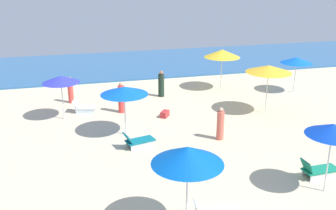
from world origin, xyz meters
TOP-DOWN VIEW (x-y plane):
  - ocean at (0.00, 24.94)m, footprint 60.00×10.12m
  - umbrella_2 at (-2.62, 10.50)m, footprint 2.22×2.22m
  - lounge_chair_2_0 at (-2.30, 8.99)m, footprint 1.48×0.92m
  - umbrella_3 at (-1.99, 2.82)m, footprint 2.10×2.10m
  - umbrella_4 at (4.62, 16.41)m, footprint 2.32×2.32m
  - umbrella_6 at (-5.44, 13.41)m, footprint 1.91×1.91m
  - lounge_chair_6_0 at (-4.36, 14.20)m, footprint 1.36×0.93m
  - umbrella_7 at (5.28, 11.55)m, footprint 2.43×2.43m
  - umbrella_8 at (8.90, 14.61)m, footprint 1.99×1.99m
  - umbrella_9 at (3.39, 3.65)m, footprint 1.82×1.82m
  - lounge_chair_9_0 at (3.78, 4.60)m, footprint 1.50×0.65m
  - beachgoer_0 at (-4.98, 16.06)m, footprint 0.36×0.36m
  - beachgoer_1 at (0.46, 15.88)m, footprint 0.49×0.49m
  - beachgoer_2 at (-2.34, 13.63)m, footprint 0.41×0.41m
  - beachgoer_3 at (1.51, 8.84)m, footprint 0.42×0.42m
  - cooler_box_0 at (-0.23, 12.31)m, footprint 0.60×0.65m

SIDE VIEW (x-z plane):
  - ocean at x=0.00m, z-range 0.00..0.12m
  - cooler_box_0 at x=-0.23m, z-range 0.00..0.33m
  - lounge_chair_2_0 at x=-2.30m, z-range -0.09..0.65m
  - lounge_chair_6_0 at x=-4.36m, z-range -0.06..0.63m
  - lounge_chair_9_0 at x=3.78m, z-range -0.10..0.67m
  - beachgoer_3 at x=1.51m, z-range -0.06..1.50m
  - beachgoer_0 at x=-4.98m, z-range -0.03..1.54m
  - beachgoer_1 at x=0.46m, z-range -0.06..1.57m
  - beachgoer_2 at x=-2.34m, z-range -0.06..1.66m
  - umbrella_8 at x=8.90m, z-range 0.95..3.21m
  - umbrella_6 at x=-5.44m, z-range 0.98..3.32m
  - umbrella_2 at x=-2.62m, z-range 1.00..3.38m
  - umbrella_9 at x=3.39m, z-range 1.08..3.65m
  - umbrella_4 at x=4.62m, z-range 1.07..3.70m
  - umbrella_7 at x=5.28m, z-range 1.14..3.80m
  - umbrella_3 at x=-1.99m, z-range 1.11..3.85m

